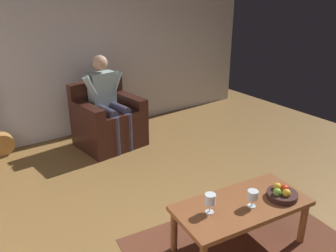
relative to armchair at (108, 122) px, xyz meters
name	(u,v)px	position (x,y,z in m)	size (l,w,h in m)	color
wall_back	(65,49)	(0.29, -0.67, 0.96)	(6.47, 0.06, 2.59)	silver
rug	(238,245)	(0.01, 2.56, -0.33)	(1.84, 1.14, 0.01)	brown
armchair	(108,122)	(0.00, 0.00, 0.00)	(0.90, 0.82, 0.89)	#331711
person_seated	(108,99)	(0.00, 0.03, 0.35)	(0.62, 0.63, 1.26)	#91A7A6
coffee_table	(241,209)	(0.01, 2.56, 0.04)	(1.19, 0.67, 0.44)	brown
wine_glass_near	(253,196)	(-0.03, 2.63, 0.20)	(0.09, 0.09, 0.15)	silver
wine_glass_far	(210,200)	(0.31, 2.50, 0.21)	(0.09, 0.09, 0.17)	silver
fruit_bowl	(282,194)	(-0.33, 2.69, 0.14)	(0.26, 0.26, 0.11)	#331B19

